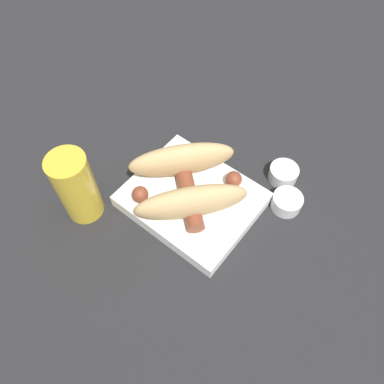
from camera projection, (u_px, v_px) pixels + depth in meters
name	position (u px, v px, depth m)	size (l,w,h in m)	color
ground_plane	(192.00, 203.00, 0.64)	(3.00, 3.00, 0.00)	#232326
food_tray	(192.00, 199.00, 0.63)	(0.21, 0.18, 0.03)	white
bread_roll	(186.00, 180.00, 0.60)	(0.21, 0.22, 0.06)	tan
sausage	(188.00, 187.00, 0.61)	(0.14, 0.15, 0.03)	brown
pickled_veggies	(186.00, 158.00, 0.66)	(0.06, 0.07, 0.00)	orange
condiment_cup_near	(287.00, 202.00, 0.63)	(0.05, 0.05, 0.03)	white
condiment_cup_far	(283.00, 174.00, 0.66)	(0.05, 0.05, 0.03)	white
drink_glass	(76.00, 187.00, 0.58)	(0.06, 0.06, 0.13)	gold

